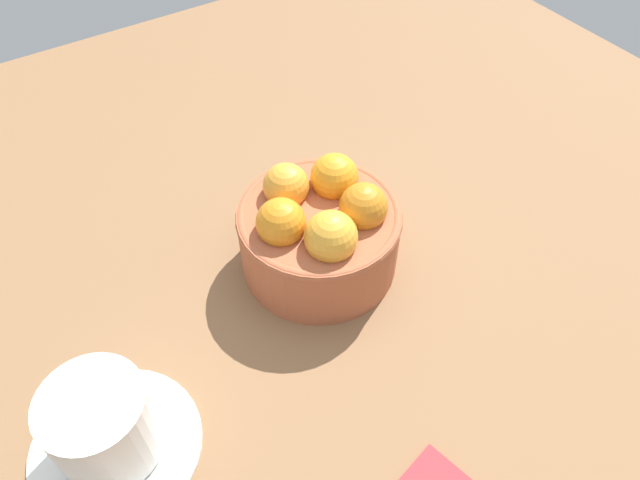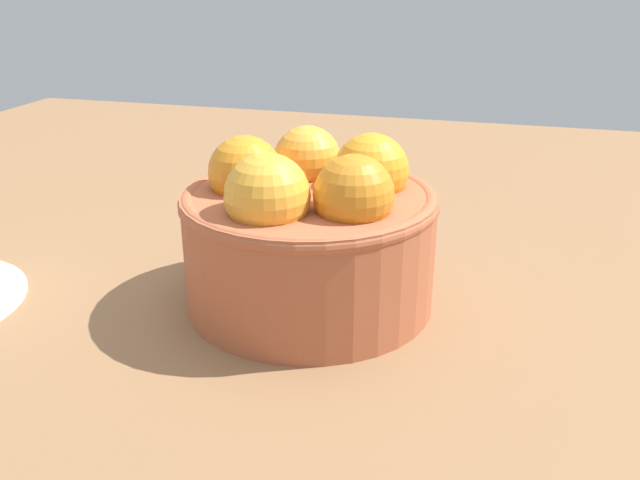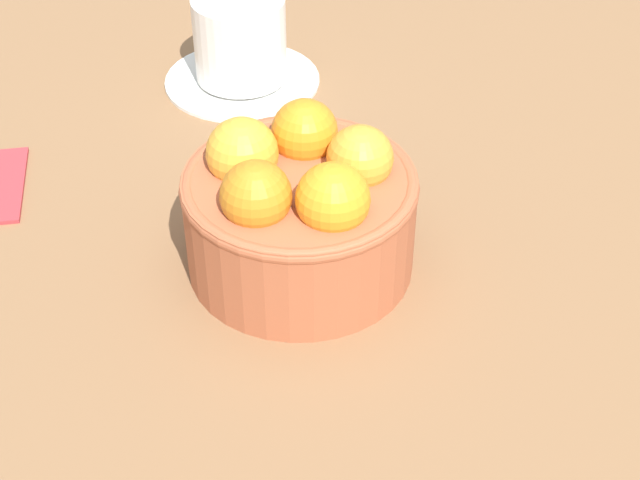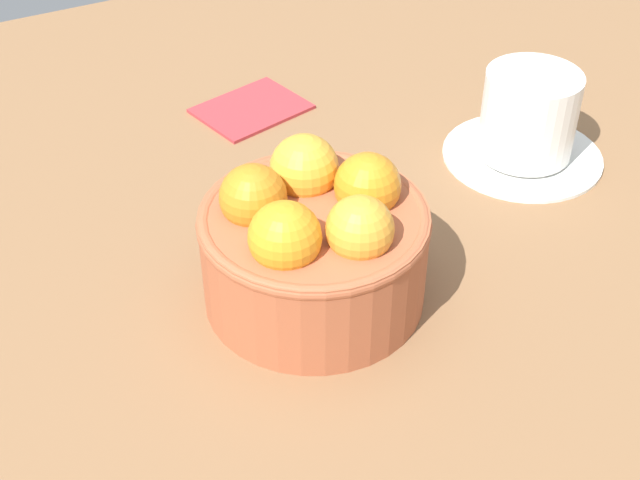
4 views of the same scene
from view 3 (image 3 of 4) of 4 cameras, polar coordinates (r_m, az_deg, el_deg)
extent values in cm
cube|color=brown|center=(65.59, -1.11, -2.61)|extent=(113.18, 105.77, 3.76)
cylinder|color=#AD5938|center=(62.13, -1.17, 1.03)|extent=(14.66, 14.66, 6.90)
torus|color=#AD5938|center=(60.28, -1.21, 3.30)|extent=(14.86, 14.86, 1.00)
sphere|color=orange|center=(56.88, 0.75, 2.39)|extent=(4.45, 4.45, 4.45)
sphere|color=gold|center=(60.31, 2.35, 4.79)|extent=(4.19, 4.19, 4.19)
sphere|color=orange|center=(62.69, -0.90, 6.32)|extent=(4.33, 4.33, 4.33)
sphere|color=gold|center=(60.90, -4.56, 5.08)|extent=(4.56, 4.56, 4.56)
sphere|color=orange|center=(57.27, -3.76, 2.60)|extent=(4.32, 4.32, 4.32)
cylinder|color=white|center=(83.47, -4.56, 9.36)|extent=(13.00, 13.00, 0.60)
cylinder|color=white|center=(81.64, -4.69, 11.65)|extent=(7.60, 7.60, 6.95)
camera|label=1|loc=(0.77, -29.80, 37.34)|focal=33.24mm
camera|label=2|loc=(0.60, -38.70, 7.93)|focal=37.89mm
camera|label=4|loc=(0.45, 60.97, 19.42)|focal=50.21mm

